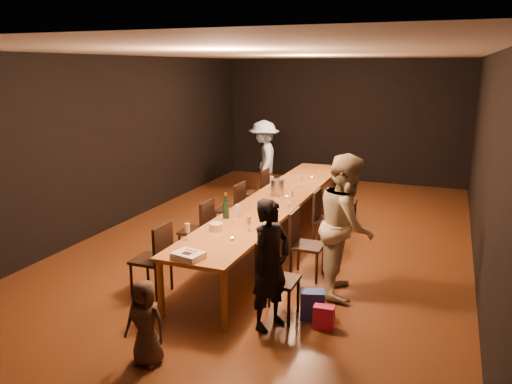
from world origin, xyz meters
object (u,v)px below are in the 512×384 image
(plate_stack, at_px, (216,227))
(chair_right_3, at_px, (344,201))
(ice_bucket, at_px, (278,186))
(chair_right_2, at_px, (328,220))
(chair_left_1, at_px, (196,230))
(chair_left_3, at_px, (256,193))
(woman_tan, at_px, (346,225))
(woman_birthday, at_px, (271,265))
(champagne_bottle, at_px, (226,205))
(chair_right_0, at_px, (279,279))
(table, at_px, (277,200))
(chair_right_1, at_px, (308,245))
(child, at_px, (145,323))
(man_blue, at_px, (264,161))
(chair_left_2, at_px, (230,209))
(birthday_cake, at_px, (188,256))
(chair_left_0, at_px, (151,259))

(plate_stack, bearing_deg, chair_right_3, 71.24)
(ice_bucket, bearing_deg, plate_stack, -92.96)
(chair_right_2, relative_size, chair_left_1, 1.00)
(chair_left_3, xyz_separation_m, woman_tan, (2.26, -2.67, 0.43))
(woman_birthday, bearing_deg, champagne_bottle, 63.72)
(ice_bucket, bearing_deg, chair_right_0, -70.63)
(plate_stack, xyz_separation_m, champagne_bottle, (-0.11, 0.54, 0.13))
(chair_right_2, distance_m, chair_left_3, 2.08)
(table, distance_m, chair_right_1, 1.49)
(chair_right_1, bearing_deg, chair_left_1, -90.00)
(chair_left_3, height_order, woman_birthday, woman_birthday)
(woman_tan, bearing_deg, chair_right_0, 139.18)
(child, distance_m, ice_bucket, 4.02)
(chair_right_0, distance_m, chair_right_1, 1.20)
(chair_right_1, height_order, chair_left_3, same)
(woman_tan, xyz_separation_m, plate_stack, (-1.60, -0.40, -0.10))
(child, relative_size, ice_bucket, 3.57)
(chair_right_3, height_order, man_blue, man_blue)
(chair_right_0, bearing_deg, chair_left_2, -144.69)
(birthday_cake, bearing_deg, chair_right_1, 73.10)
(chair_right_2, xyz_separation_m, child, (-0.89, -3.75, -0.04))
(chair_right_2, relative_size, woman_birthday, 0.64)
(woman_tan, bearing_deg, chair_right_3, 2.02)
(chair_left_3, bearing_deg, chair_right_2, -125.22)
(chair_right_3, distance_m, chair_left_2, 2.08)
(child, height_order, ice_bucket, ice_bucket)
(woman_tan, bearing_deg, plate_stack, 94.16)
(woman_birthday, bearing_deg, chair_right_1, 22.32)
(chair_right_0, height_order, chair_left_2, same)
(chair_right_3, xyz_separation_m, ice_bucket, (-0.93, -0.95, 0.41))
(chair_left_3, xyz_separation_m, birthday_cake, (0.80, -4.06, 0.32))
(chair_right_0, xyz_separation_m, woman_birthday, (-0.01, -0.24, 0.27))
(chair_right_1, height_order, birthday_cake, chair_right_1)
(chair_left_1, distance_m, ice_bucket, 1.69)
(chair_right_3, bearing_deg, birthday_cake, -12.51)
(chair_left_1, xyz_separation_m, plate_stack, (0.66, -0.67, 0.33))
(chair_right_2, xyz_separation_m, chair_left_2, (-1.70, 0.00, 0.00))
(chair_right_1, relative_size, child, 1.08)
(woman_tan, bearing_deg, champagne_bottle, 75.48)
(chair_left_0, bearing_deg, chair_right_1, -54.78)
(chair_right_2, distance_m, woman_tan, 1.63)
(table, xyz_separation_m, woman_birthday, (0.84, -2.64, 0.03))
(plate_stack, bearing_deg, chair_left_0, -140.96)
(table, relative_size, chair_left_2, 6.45)
(chair_left_0, xyz_separation_m, chair_left_2, (0.00, 2.40, 0.00))
(child, xyz_separation_m, champagne_bottle, (-0.26, 2.42, 0.51))
(ice_bucket, bearing_deg, chair_right_3, 45.56)
(chair_right_2, bearing_deg, birthday_cake, -17.49)
(man_blue, bearing_deg, woman_tan, 11.82)
(chair_left_0, bearing_deg, woman_birthday, -98.10)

